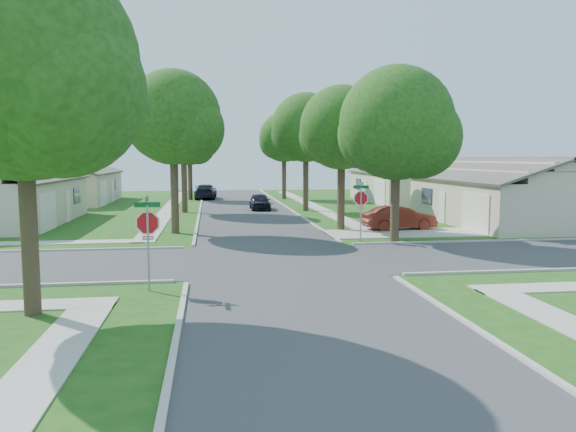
{
  "coord_description": "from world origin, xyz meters",
  "views": [
    {
      "loc": [
        -2.76,
        -22.45,
        4.17
      ],
      "look_at": [
        0.65,
        2.01,
        1.6
      ],
      "focal_mm": 35.0,
      "sensor_mm": 36.0,
      "label": 1
    }
  ],
  "objects_px": {
    "tree_e_far": "(285,140)",
    "car_curb_west": "(206,192)",
    "car_driveway": "(399,218)",
    "car_curb_east": "(260,201)",
    "tree_sw_corner": "(24,76)",
    "house_nw_far": "(66,186)",
    "stop_sign_ne": "(361,201)",
    "tree_w_near": "(174,122)",
    "tree_w_far": "(190,144)",
    "house_ne_near": "(506,199)",
    "house_ne_far": "(408,186)",
    "tree_e_mid": "(307,131)",
    "stop_sign_sw": "(148,227)",
    "tree_e_near": "(343,132)",
    "tree_ne_corner": "(398,128)",
    "tree_w_mid": "(184,127)"
  },
  "relations": [
    {
      "from": "stop_sign_ne",
      "to": "car_driveway",
      "type": "height_order",
      "value": "stop_sign_ne"
    },
    {
      "from": "tree_w_mid",
      "to": "tree_ne_corner",
      "type": "xyz_separation_m",
      "value": [
        11.0,
        -16.8,
        -0.9
      ]
    },
    {
      "from": "house_ne_near",
      "to": "house_ne_far",
      "type": "distance_m",
      "value": 18.0
    },
    {
      "from": "tree_e_near",
      "to": "tree_e_far",
      "type": "bearing_deg",
      "value": 90.0
    },
    {
      "from": "tree_w_far",
      "to": "car_curb_west",
      "type": "xyz_separation_m",
      "value": [
        1.45,
        0.97,
        -4.76
      ]
    },
    {
      "from": "tree_w_far",
      "to": "car_curb_east",
      "type": "relative_size",
      "value": 2.07
    },
    {
      "from": "tree_e_far",
      "to": "house_ne_near",
      "type": "relative_size",
      "value": 0.64
    },
    {
      "from": "tree_w_far",
      "to": "tree_sw_corner",
      "type": "distance_m",
      "value": 41.1
    },
    {
      "from": "tree_e_near",
      "to": "tree_e_mid",
      "type": "bearing_deg",
      "value": 89.97
    },
    {
      "from": "stop_sign_ne",
      "to": "house_ne_near",
      "type": "bearing_deg",
      "value": 29.14
    },
    {
      "from": "tree_sw_corner",
      "to": "house_ne_near",
      "type": "relative_size",
      "value": 0.7
    },
    {
      "from": "stop_sign_ne",
      "to": "tree_e_far",
      "type": "xyz_separation_m",
      "value": [
        0.05,
        29.31,
        3.95
      ]
    },
    {
      "from": "stop_sign_ne",
      "to": "tree_e_far",
      "type": "bearing_deg",
      "value": 89.9
    },
    {
      "from": "tree_e_far",
      "to": "tree_sw_corner",
      "type": "distance_m",
      "value": 42.77
    },
    {
      "from": "tree_w_near",
      "to": "tree_e_near",
      "type": "bearing_deg",
      "value": -0.0
    },
    {
      "from": "tree_sw_corner",
      "to": "car_driveway",
      "type": "bearing_deg",
      "value": 45.29
    },
    {
      "from": "tree_sw_corner",
      "to": "house_ne_far",
      "type": "relative_size",
      "value": 0.7
    },
    {
      "from": "car_driveway",
      "to": "car_curb_east",
      "type": "height_order",
      "value": "car_driveway"
    },
    {
      "from": "tree_e_far",
      "to": "car_curb_west",
      "type": "xyz_separation_m",
      "value": [
        -7.95,
        0.97,
        -5.23
      ]
    },
    {
      "from": "tree_e_mid",
      "to": "stop_sign_sw",
      "type": "bearing_deg",
      "value": -110.2
    },
    {
      "from": "tree_sw_corner",
      "to": "house_nw_far",
      "type": "xyz_separation_m",
      "value": [
        -8.56,
        38.99,
        -4.75
      ]
    },
    {
      "from": "stop_sign_ne",
      "to": "tree_w_near",
      "type": "xyz_separation_m",
      "value": [
        -9.34,
        4.31,
        4.08
      ]
    },
    {
      "from": "house_ne_near",
      "to": "stop_sign_ne",
      "type": "bearing_deg",
      "value": -150.86
    },
    {
      "from": "tree_e_far",
      "to": "house_ne_near",
      "type": "bearing_deg",
      "value": -63.97
    },
    {
      "from": "tree_w_far",
      "to": "tree_sw_corner",
      "type": "xyz_separation_m",
      "value": [
        -2.78,
        -41.0,
        0.76
      ]
    },
    {
      "from": "tree_w_near",
      "to": "car_curb_east",
      "type": "xyz_separation_m",
      "value": [
        5.84,
        13.46,
        -5.46
      ]
    },
    {
      "from": "house_ne_near",
      "to": "house_nw_far",
      "type": "bearing_deg",
      "value": 146.71
    },
    {
      "from": "house_ne_far",
      "to": "car_driveway",
      "type": "xyz_separation_m",
      "value": [
        -7.89,
        -20.3,
        -0.82
      ]
    },
    {
      "from": "tree_e_mid",
      "to": "tree_ne_corner",
      "type": "bearing_deg",
      "value": -84.55
    },
    {
      "from": "tree_e_near",
      "to": "house_nw_far",
      "type": "height_order",
      "value": "tree_e_near"
    },
    {
      "from": "tree_sw_corner",
      "to": "house_ne_far",
      "type": "distance_m",
      "value": 43.2
    },
    {
      "from": "tree_e_far",
      "to": "tree_ne_corner",
      "type": "bearing_deg",
      "value": -86.91
    },
    {
      "from": "stop_sign_sw",
      "to": "house_ne_far",
      "type": "xyz_separation_m",
      "value": [
        20.69,
        33.7,
        -0.51
      ]
    },
    {
      "from": "tree_e_far",
      "to": "house_ne_near",
      "type": "xyz_separation_m",
      "value": [
        11.24,
        -23.01,
        -4.46
      ]
    },
    {
      "from": "stop_sign_sw",
      "to": "tree_ne_corner",
      "type": "bearing_deg",
      "value": 38.84
    },
    {
      "from": "stop_sign_sw",
      "to": "tree_sw_corner",
      "type": "xyz_separation_m",
      "value": [
        -2.74,
        -2.29,
        4.23
      ]
    },
    {
      "from": "tree_e_mid",
      "to": "car_driveway",
      "type": "bearing_deg",
      "value": -74.82
    },
    {
      "from": "stop_sign_sw",
      "to": "car_curb_west",
      "type": "xyz_separation_m",
      "value": [
        1.5,
        39.67,
        -1.28
      ]
    },
    {
      "from": "stop_sign_ne",
      "to": "house_ne_near",
      "type": "relative_size",
      "value": 0.22
    },
    {
      "from": "tree_e_mid",
      "to": "house_ne_far",
      "type": "bearing_deg",
      "value": 35.42
    },
    {
      "from": "stop_sign_sw",
      "to": "car_driveway",
      "type": "distance_m",
      "value": 18.58
    },
    {
      "from": "car_curb_east",
      "to": "tree_w_far",
      "type": "bearing_deg",
      "value": 117.28
    },
    {
      "from": "tree_ne_corner",
      "to": "car_curb_west",
      "type": "height_order",
      "value": "tree_ne_corner"
    },
    {
      "from": "tree_ne_corner",
      "to": "tree_sw_corner",
      "type": "bearing_deg",
      "value": -140.93
    },
    {
      "from": "stop_sign_ne",
      "to": "tree_w_near",
      "type": "bearing_deg",
      "value": 155.26
    },
    {
      "from": "house_ne_near",
      "to": "house_nw_far",
      "type": "height_order",
      "value": "same"
    },
    {
      "from": "tree_w_near",
      "to": "tree_sw_corner",
      "type": "relative_size",
      "value": 0.94
    },
    {
      "from": "tree_ne_corner",
      "to": "house_ne_near",
      "type": "bearing_deg",
      "value": 35.18
    },
    {
      "from": "stop_sign_ne",
      "to": "car_curb_east",
      "type": "height_order",
      "value": "stop_sign_ne"
    },
    {
      "from": "car_curb_east",
      "to": "tree_sw_corner",
      "type": "bearing_deg",
      "value": -105.94
    }
  ]
}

